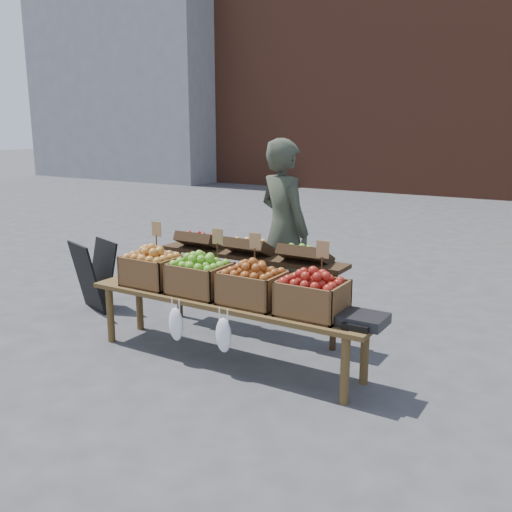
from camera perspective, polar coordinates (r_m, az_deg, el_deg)
The scene contains 11 objects.
ground at distance 4.69m, azimuth 3.92°, elevation -12.76°, with size 80.00×80.00×0.00m, color #424244.
grey_building at distance 23.17m, azimuth -12.54°, elevation 16.38°, with size 8.00×3.00×7.00m, color gray.
vendor at distance 6.03m, azimuth 2.79°, elevation 2.65°, with size 0.69×0.46×1.90m, color #353B2D.
chalkboard_sign at distance 6.60m, azimuth -15.88°, elevation -1.88°, with size 0.52×0.29×0.79m, color black, non-canonical shape.
back_table at distance 5.63m, azimuth -0.59°, elevation -2.60°, with size 2.10×0.44×1.04m, color #2F1F11, non-canonical shape.
display_bench at distance 5.03m, azimuth -3.01°, elevation -7.39°, with size 2.70×0.56×0.57m, color #523D1D, non-canonical shape.
crate_golden_apples at distance 5.39m, azimuth -10.31°, elevation -1.44°, with size 0.50×0.40×0.28m, color #A47F2D, non-canonical shape.
crate_russet_pears at distance 5.05m, azimuth -5.64°, elevation -2.27°, with size 0.50×0.40×0.28m, color #478C15, non-canonical shape.
crate_red_apples at distance 4.75m, azimuth -0.33°, elevation -3.20°, with size 0.50×0.40×0.28m, color brown, non-canonical shape.
crate_green_apples at distance 4.49m, azimuth 5.66°, elevation -4.21°, with size 0.50×0.40×0.28m, color maroon, non-canonical shape.
weighing_scale at distance 4.37m, azimuth 10.67°, elevation -6.28°, with size 0.34×0.30×0.08m, color black.
Camera 1 is at (1.93, -3.75, 2.04)m, focal length 40.00 mm.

